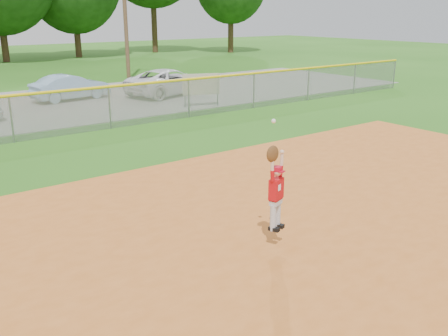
% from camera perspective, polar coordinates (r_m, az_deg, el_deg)
% --- Properties ---
extents(ground, '(120.00, 120.00, 0.00)m').
position_cam_1_polar(ground, '(8.52, -5.08, -10.72)').
color(ground, '#296216').
rests_on(ground, ground).
extents(car_blue, '(3.73, 1.71, 1.19)m').
position_cam_1_polar(car_blue, '(24.75, -17.15, 8.82)').
color(car_blue, '#7D9FBB').
rests_on(car_blue, parking_strip).
extents(car_white_b, '(4.99, 3.13, 1.28)m').
position_cam_1_polar(car_white_b, '(25.31, -6.25, 9.77)').
color(car_white_b, white).
rests_on(car_white_b, parking_strip).
extents(sponsor_sign, '(1.55, 0.63, 1.46)m').
position_cam_1_polar(sponsor_sign, '(21.91, -2.62, 9.43)').
color(sponsor_sign, gray).
rests_on(sponsor_sign, ground).
extents(outfield_fence, '(40.06, 0.10, 1.55)m').
position_cam_1_polar(outfield_fence, '(17.17, -23.17, 5.54)').
color(outfield_fence, gray).
rests_on(outfield_fence, ground).
extents(ballplayer, '(0.51, 0.28, 2.00)m').
position_cam_1_polar(ballplayer, '(8.59, 5.92, -2.28)').
color(ballplayer, silver).
rests_on(ballplayer, ground).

